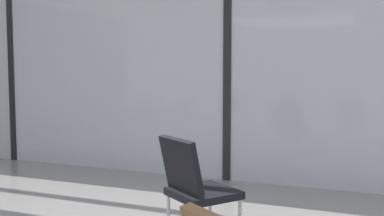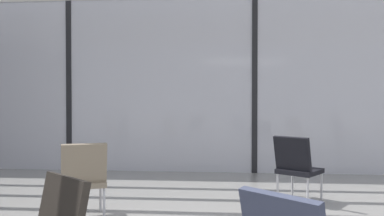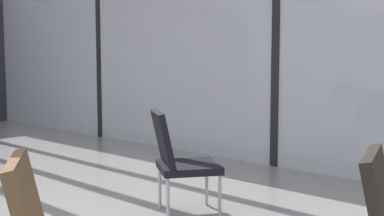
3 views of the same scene
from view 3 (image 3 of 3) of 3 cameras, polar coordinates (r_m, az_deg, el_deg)
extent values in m
cube|color=silver|center=(5.77, 10.47, 8.88)|extent=(14.00, 0.08, 3.22)
cube|color=black|center=(8.17, -11.12, 7.80)|extent=(0.10, 0.12, 3.22)
cube|color=black|center=(5.77, 10.47, 8.88)|extent=(0.10, 0.12, 3.22)
ellipsoid|color=#B2BCD6|center=(10.93, 21.43, 8.34)|extent=(12.40, 3.77, 3.77)
sphere|color=gray|center=(14.01, -1.17, 7.96)|extent=(2.07, 2.07, 2.07)
sphere|color=black|center=(11.21, 1.33, 10.07)|extent=(0.28, 0.28, 0.28)
sphere|color=black|center=(10.64, 5.06, 10.31)|extent=(0.28, 0.28, 0.28)
sphere|color=black|center=(10.13, 9.19, 10.51)|extent=(0.28, 0.28, 0.28)
sphere|color=black|center=(9.67, 13.75, 10.68)|extent=(0.28, 0.28, 0.28)
sphere|color=black|center=(9.27, 18.74, 10.79)|extent=(0.28, 0.28, 0.28)
cube|color=brown|center=(2.06, -19.46, -11.70)|extent=(0.48, 0.38, 0.44)
cube|color=black|center=(3.88, -0.43, -7.22)|extent=(0.67, 0.67, 0.06)
cube|color=black|center=(3.80, -3.61, -3.67)|extent=(0.47, 0.39, 0.44)
cylinder|color=#BCBCC1|center=(3.79, 3.42, -10.91)|extent=(0.03, 0.03, 0.37)
cylinder|color=#BCBCC1|center=(4.18, 1.82, -9.35)|extent=(0.03, 0.03, 0.37)
cylinder|color=#BCBCC1|center=(3.70, -2.97, -11.31)|extent=(0.03, 0.03, 0.37)
cylinder|color=#BCBCC1|center=(4.10, -3.97, -9.66)|extent=(0.03, 0.03, 0.37)
cube|color=#28231E|center=(2.21, 22.11, -10.67)|extent=(0.27, 0.50, 0.44)
camera|label=1|loc=(1.42, -72.50, 7.37)|focal=42.26mm
camera|label=2|loc=(4.42, -85.88, 1.60)|focal=38.44mm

